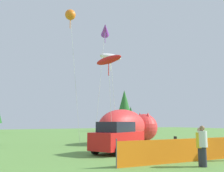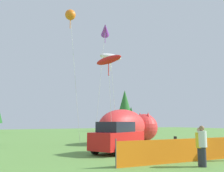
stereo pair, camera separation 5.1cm
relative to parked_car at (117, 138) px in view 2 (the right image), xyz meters
The scene contains 13 objects.
ground_plane 2.71m from the parked_car, 17.67° to the right, with size 120.00×120.00×0.00m, color #609342.
parked_car is the anchor object (origin of this frame).
folding_chair 5.52m from the parked_car, ahead, with size 0.63×0.63×0.91m.
inflatable_cat 8.21m from the parked_car, 50.89° to the left, with size 8.61×5.66×3.17m.
safety_fence 4.91m from the parked_car, 76.00° to the right, with size 7.99×0.66×1.27m.
spectator_in_red_shirt 6.17m from the parked_car, 82.81° to the right, with size 0.40×0.40×1.83m.
spectator_in_blue_shirt 6.05m from the parked_car, 82.87° to the right, with size 0.38×0.38×1.74m.
kite_red_lizard 6.98m from the parked_car, 70.04° to the left, with size 1.59×2.56×7.47m.
kite_purple_delta 11.22m from the parked_car, 69.38° to the left, with size 1.70×1.83×11.17m.
kite_white_ghost 9.37m from the parked_car, 64.15° to the left, with size 2.20×1.09×8.44m.
kite_orange_flower 12.49m from the parked_car, 98.80° to the left, with size 2.20×1.76×12.14m.
horizon_tree_east 40.00m from the parked_car, 56.13° to the left, with size 3.84×3.84×9.16m.
horizon_tree_northeast 43.51m from the parked_car, 54.22° to the left, with size 2.36×2.36×5.64m.
Camera 2 is at (-10.96, -13.26, 1.99)m, focal length 40.00 mm.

